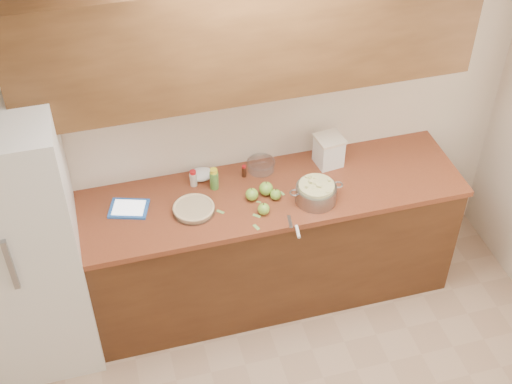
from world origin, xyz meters
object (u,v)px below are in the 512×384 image
object	(u,v)px
pie	(194,209)
colander	(316,193)
tablet	(129,209)
flour_canister	(329,150)

from	to	relation	value
pie	colander	distance (m)	0.75
tablet	flour_canister	bearing A→B (deg)	22.66
pie	colander	xyz separation A→B (m)	(0.74, -0.10, 0.04)
pie	colander	bearing A→B (deg)	-7.43
flour_canister	colander	bearing A→B (deg)	-121.06
colander	flour_canister	world-z (taller)	flour_canister
pie	tablet	size ratio (longest dim) A/B	0.95
pie	tablet	xyz separation A→B (m)	(-0.38, 0.12, -0.01)
tablet	pie	bearing A→B (deg)	0.23
pie	tablet	bearing A→B (deg)	162.11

